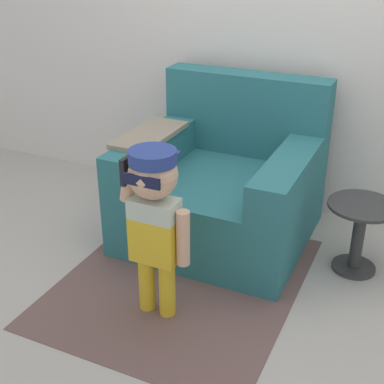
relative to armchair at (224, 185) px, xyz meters
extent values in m
plane|color=#ADA89E|center=(0.23, -0.21, -0.33)|extent=(10.00, 10.00, 0.00)
cube|color=silver|center=(0.23, 0.56, 0.97)|extent=(10.00, 0.05, 2.60)
cube|color=#286B70|center=(0.00, -0.06, -0.12)|extent=(1.07, 1.04, 0.43)
cube|color=#286B70|center=(0.00, 0.36, 0.36)|extent=(1.07, 0.19, 0.53)
cube|color=#286B70|center=(-0.43, -0.15, 0.20)|extent=(0.21, 0.84, 0.21)
cube|color=#286B70|center=(0.43, -0.15, 0.20)|extent=(0.21, 0.84, 0.21)
cube|color=gray|center=(-0.43, -0.15, 0.32)|extent=(0.25, 0.57, 0.03)
cylinder|color=gold|center=(-0.06, -0.89, -0.17)|extent=(0.08, 0.08, 0.31)
cylinder|color=gold|center=(0.06, -0.89, -0.17)|extent=(0.08, 0.08, 0.31)
cube|color=gold|center=(0.00, -0.89, 0.10)|extent=(0.23, 0.13, 0.23)
cube|color=#B7C6B2|center=(0.00, -0.89, 0.26)|extent=(0.23, 0.13, 0.10)
sphere|color=tan|center=(0.00, -0.89, 0.44)|extent=(0.23, 0.23, 0.23)
cylinder|color=navy|center=(0.00, -0.89, 0.52)|extent=(0.22, 0.22, 0.06)
cube|color=navy|center=(0.00, -0.79, 0.50)|extent=(0.13, 0.10, 0.01)
cube|color=#0F1433|center=(0.00, -1.00, 0.45)|extent=(0.18, 0.01, 0.05)
cylinder|color=tan|center=(0.15, -0.89, 0.14)|extent=(0.07, 0.07, 0.28)
cylinder|color=tan|center=(-0.13, -0.89, 0.36)|extent=(0.09, 0.07, 0.17)
cube|color=black|center=(-0.13, -0.91, 0.44)|extent=(0.02, 0.07, 0.13)
cylinder|color=#333333|center=(0.85, -0.08, -0.32)|extent=(0.25, 0.25, 0.02)
cylinder|color=#333333|center=(0.85, -0.08, -0.13)|extent=(0.07, 0.07, 0.40)
cylinder|color=#333333|center=(0.85, -0.08, 0.08)|extent=(0.38, 0.38, 0.02)
cube|color=brown|center=(0.00, -0.60, -0.33)|extent=(1.24, 1.47, 0.01)
camera|label=1|loc=(1.09, -2.81, 1.43)|focal=50.00mm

